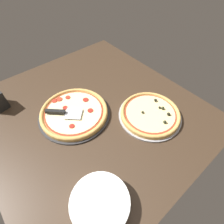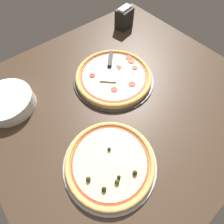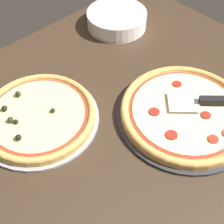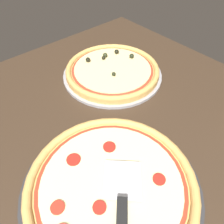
# 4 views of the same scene
# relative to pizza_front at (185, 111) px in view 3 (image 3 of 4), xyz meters

# --- Properties ---
(ground_plane) EXTENTS (1.30, 1.21, 0.04)m
(ground_plane) POSITION_rel_pizza_front_xyz_m (0.04, 0.10, -0.04)
(ground_plane) COLOR #38281C
(pizza_pan_front) EXTENTS (0.42, 0.42, 0.01)m
(pizza_pan_front) POSITION_rel_pizza_front_xyz_m (0.00, -0.00, -0.02)
(pizza_pan_front) COLOR #2D2D30
(pizza_pan_front) RESTS_ON ground_plane
(pizza_front) EXTENTS (0.40, 0.40, 0.03)m
(pizza_front) POSITION_rel_pizza_front_xyz_m (0.00, 0.00, 0.00)
(pizza_front) COLOR tan
(pizza_front) RESTS_ON pizza_pan_front
(pizza_pan_back) EXTENTS (0.37, 0.37, 0.01)m
(pizza_pan_back) POSITION_rel_pizza_front_xyz_m (0.30, 0.34, -0.02)
(pizza_pan_back) COLOR #939399
(pizza_pan_back) RESTS_ON ground_plane
(pizza_back) EXTENTS (0.35, 0.35, 0.04)m
(pizza_back) POSITION_rel_pizza_front_xyz_m (0.30, 0.34, 0.00)
(pizza_back) COLOR tan
(pizza_back) RESTS_ON pizza_pan_back
(serving_spatula) EXTENTS (0.18, 0.19, 0.02)m
(serving_spatula) POSITION_rel_pizza_front_xyz_m (-0.03, -0.07, 0.02)
(serving_spatula) COLOR silver
(serving_spatula) RESTS_ON pizza_front
(plate_stack) EXTENTS (0.24, 0.24, 0.06)m
(plate_stack) POSITION_rel_pizza_front_xyz_m (0.49, -0.18, 0.01)
(plate_stack) COLOR white
(plate_stack) RESTS_ON ground_plane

